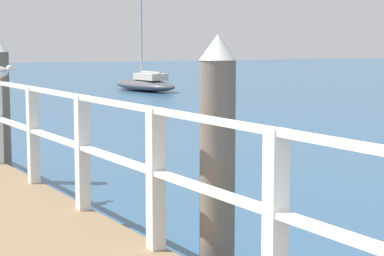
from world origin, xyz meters
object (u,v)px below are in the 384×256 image
(seagull_foreground, at_px, (0,71))
(boat_2, at_px, (145,84))
(dock_piling_near, at_px, (217,176))
(dock_piling_far, at_px, (1,111))

(seagull_foreground, distance_m, boat_2, 23.32)
(dock_piling_near, bearing_deg, boat_2, 65.07)
(dock_piling_near, distance_m, dock_piling_far, 6.36)
(dock_piling_far, bearing_deg, dock_piling_near, -90.00)
(dock_piling_far, xyz_separation_m, boat_2, (11.58, 18.55, -0.79))
(boat_2, bearing_deg, dock_piling_far, -125.58)
(dock_piling_near, relative_size, seagull_foreground, 5.05)
(dock_piling_near, relative_size, boat_2, 0.44)
(seagull_foreground, bearing_deg, dock_piling_far, 137.39)
(boat_2, bearing_deg, dock_piling_near, -118.54)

